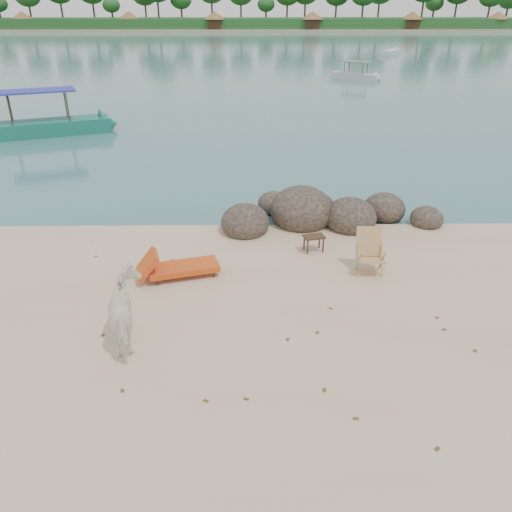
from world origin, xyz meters
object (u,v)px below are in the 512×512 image
at_px(side_table, 314,245).
at_px(boat_near, 37,98).
at_px(deck_chair, 371,254).
at_px(cow, 129,313).
at_px(boulders, 317,214).
at_px(lounge_chair, 183,265).

xyz_separation_m(side_table, boat_near, (-12.15, 13.78, 1.57)).
relative_size(deck_chair, boat_near, 0.14).
distance_m(side_table, deck_chair, 1.76).
bearing_deg(boat_near, cow, -87.79).
height_order(boulders, boat_near, boat_near).
bearing_deg(deck_chair, side_table, 138.27).
xyz_separation_m(side_table, lounge_chair, (-3.28, -1.30, 0.10)).
distance_m(lounge_chair, deck_chair, 4.51).
bearing_deg(cow, boulders, -143.42).
bearing_deg(deck_chair, lounge_chair, -175.70).
bearing_deg(deck_chair, boat_near, 135.04).
bearing_deg(deck_chair, cow, -149.32).
height_order(deck_chair, boat_near, boat_near).
height_order(side_table, boat_near, boat_near).
bearing_deg(lounge_chair, boulders, 26.44).
bearing_deg(lounge_chair, cow, -120.95).
xyz_separation_m(boulders, lounge_chair, (-3.64, -3.31, 0.04)).
distance_m(boulders, boat_near, 17.23).
relative_size(boulders, deck_chair, 6.21).
xyz_separation_m(boulders, cow, (-4.34, -5.93, 0.40)).
xyz_separation_m(cow, deck_chair, (5.21, 2.69, -0.14)).
bearing_deg(boulders, boat_near, 136.73).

